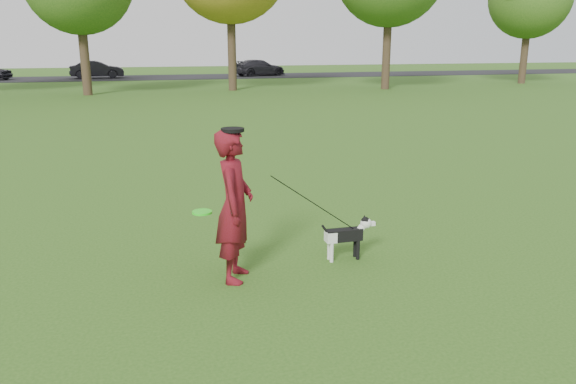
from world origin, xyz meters
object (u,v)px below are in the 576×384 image
object	(u,v)px
man	(234,206)
car_mid	(97,70)
dog	(348,234)
car_right	(259,68)

from	to	relation	value
man	car_mid	xyz separation A→B (m)	(-3.98, 40.33, -0.24)
dog	car_mid	size ratio (longest dim) A/B	0.19
dog	car_mid	bearing A→B (deg)	97.83
man	dog	distance (m)	1.65
car_mid	dog	bearing A→B (deg)	-174.49
man	car_right	distance (m)	41.29
dog	car_right	bearing A→B (deg)	79.70
car_mid	man	bearing A→B (deg)	-176.68
car_mid	car_right	size ratio (longest dim) A/B	0.89
man	dog	size ratio (longest dim) A/B	2.40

